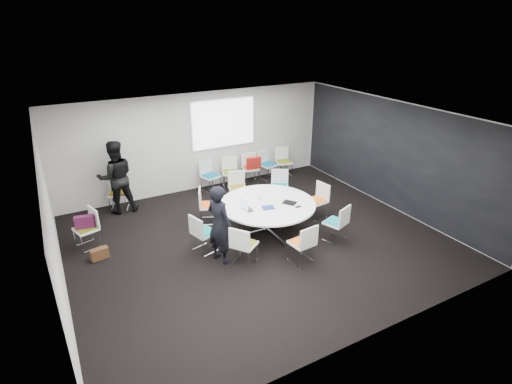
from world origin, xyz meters
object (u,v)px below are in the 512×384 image
chair_ring_g (302,250)px  cup (261,198)px  chair_spare_left (88,235)px  maroon_bag (85,222)px  chair_ring_e (204,240)px  chair_ring_h (335,229)px  chair_person_back (119,199)px  person_main (219,224)px  chair_ring_a (316,207)px  conference_table (267,210)px  chair_ring_d (209,212)px  chair_back_c (250,173)px  chair_ring_f (244,252)px  chair_ring_b (279,192)px  chair_back_a (211,182)px  chair_ring_c (238,194)px  chair_back_b (230,178)px  person_back (116,177)px  chair_back_e (284,167)px  brown_bag (100,254)px  laptop (249,208)px  chair_back_d (268,170)px

chair_ring_g → cup: 1.78m
chair_spare_left → maroon_bag: 0.34m
chair_ring_e → chair_ring_h: bearing=54.6°
chair_person_back → person_main: bearing=131.1°
chair_ring_a → conference_table: bearing=83.8°
chair_ring_d → chair_back_c: bearing=154.0°
chair_ring_f → person_main: bearing=-168.4°
chair_ring_f → maroon_bag: bearing=-164.9°
chair_back_c → maroon_bag: chair_back_c is taller
chair_person_back → chair_ring_b: bearing=177.1°
conference_table → chair_back_a: bearing=94.9°
chair_ring_c → chair_back_b: bearing=-89.2°
person_main → person_back: size_ratio=0.89×
chair_ring_h → person_back: bearing=115.6°
chair_ring_f → chair_back_b: size_ratio=1.00×
chair_person_back → maroon_bag: size_ratio=2.20×
person_main → cup: bearing=-80.3°
chair_ring_e → chair_back_a: same height
chair_ring_b → chair_person_back: (-3.95, 1.66, 0.00)m
chair_back_c → chair_back_e: size_ratio=1.00×
person_back → chair_ring_h: bearing=138.4°
person_main → chair_ring_c: bearing=-54.5°
chair_ring_a → chair_ring_d: size_ratio=1.00×
person_back → brown_bag: person_back is taller
chair_ring_g → chair_back_a: size_ratio=1.00×
chair_ring_b → chair_spare_left: same height
chair_ring_h → cup: (-1.19, 1.35, 0.50)m
chair_ring_e → person_back: (-1.21, 2.87, 0.68)m
chair_back_e → chair_spare_left: 6.32m
chair_ring_e → chair_back_b: (2.04, 3.01, 0.00)m
cup → chair_spare_left: bearing=164.7°
chair_ring_h → person_back: size_ratio=0.46×
chair_ring_a → laptop: size_ratio=2.57×
chair_back_b → person_main: size_ratio=0.52×
conference_table → chair_back_e: size_ratio=2.52×
person_main → chair_back_d: bearing=-63.0°
chair_ring_a → person_main: 3.06m
chair_ring_g → chair_back_c: bearing=69.5°
chair_ring_f → chair_back_e: bearing=103.0°
chair_ring_d → chair_back_d: (2.74, 1.82, 0.00)m
person_main → maroon_bag: bearing=30.5°
chair_ring_f → chair_back_a: bearing=131.7°
chair_ring_a → chair_back_b: same height
chair_back_c → chair_ring_h: bearing=101.9°
chair_spare_left → chair_ring_d: bearing=-110.0°
chair_ring_d → chair_ring_e: same height
chair_ring_d → maroon_bag: size_ratio=2.20×
chair_ring_d → cup: size_ratio=9.78×
chair_back_b → laptop: bearing=90.7°
chair_ring_e → chair_ring_f: (0.54, -0.83, 0.00)m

